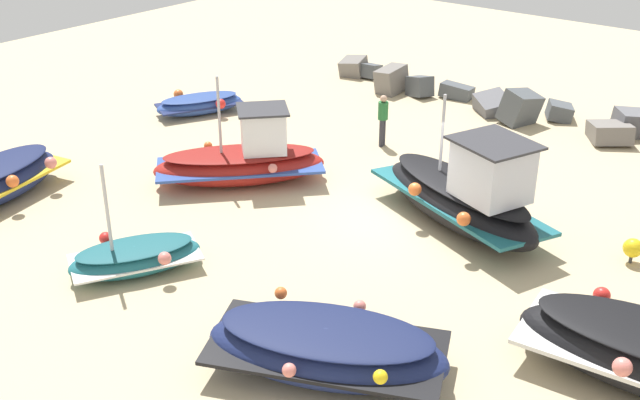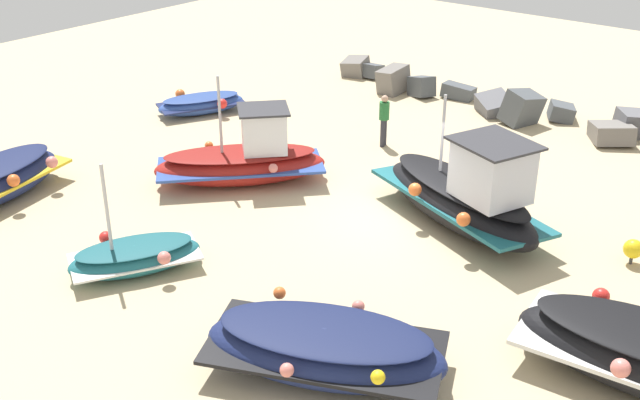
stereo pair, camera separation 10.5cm
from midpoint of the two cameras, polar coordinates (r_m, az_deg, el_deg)
ground_plane at (r=20.69m, az=5.82°, el=-1.14°), size 48.78×48.78×0.00m
fishing_boat_0 at (r=22.37m, az=-5.43°, el=2.91°), size 4.64×4.81×3.19m
fishing_boat_2 at (r=20.02m, az=10.63°, el=0.34°), size 5.73×3.73×3.26m
fishing_boat_3 at (r=18.43m, az=-13.13°, el=-4.02°), size 2.55×3.25×2.78m
fishing_boat_5 at (r=14.76m, az=0.54°, el=-10.69°), size 4.97×3.65×1.10m
fishing_boat_7 at (r=28.20m, az=-8.52°, el=6.94°), size 2.43×3.30×0.76m
person_walking at (r=24.84m, az=4.80°, el=6.03°), size 0.32×0.32×1.68m
breakwater_rocks at (r=27.86m, az=17.31°, el=5.86°), size 18.72×2.69×1.45m
mooring_buoy_0 at (r=19.64m, az=21.94°, el=-3.32°), size 0.45×0.45×0.62m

